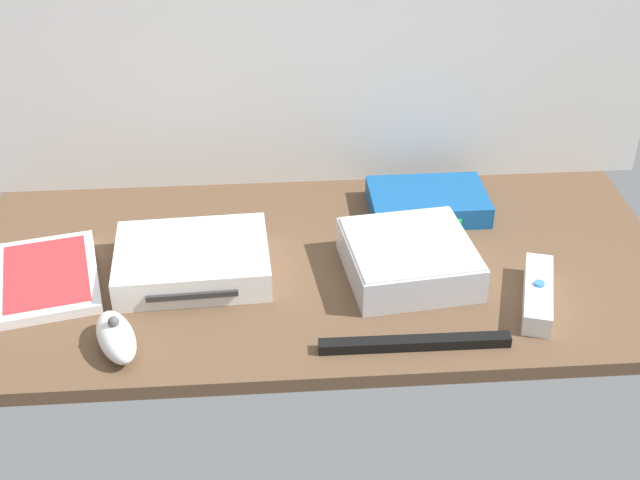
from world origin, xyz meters
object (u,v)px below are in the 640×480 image
object	(u,v)px
game_case	(47,277)
remote_wand	(538,294)
sensor_bar	(415,343)
mini_computer	(409,258)
remote_nunchuk	(116,337)
network_router	(428,202)
game_console	(193,261)

from	to	relation	value
game_case	remote_wand	size ratio (longest dim) A/B	1.41
game_case	sensor_bar	world-z (taller)	game_case
game_case	mini_computer	bearing A→B (deg)	-14.47
remote_wand	remote_nunchuk	xyz separation A→B (cm)	(-54.54, -5.57, 0.53)
mini_computer	remote_wand	world-z (taller)	mini_computer
mini_computer	network_router	bearing A→B (deg)	71.16
network_router	remote_nunchuk	xyz separation A→B (cm)	(-44.15, -30.07, 0.34)
remote_wand	sensor_bar	xyz separation A→B (cm)	(-17.73, -7.85, -0.81)
remote_nunchuk	sensor_bar	xyz separation A→B (cm)	(36.81, -2.28, -1.34)
game_console	game_case	distance (cm)	20.11
mini_computer	remote_nunchuk	xyz separation A→B (cm)	(-38.49, -13.50, -0.60)
game_case	sensor_bar	distance (cm)	51.40
sensor_bar	game_console	bearing A→B (deg)	147.97
mini_computer	remote_wand	xyz separation A→B (cm)	(16.04, -7.93, -1.13)
remote_wand	game_console	bearing A→B (deg)	-175.47
game_console	mini_computer	world-z (taller)	mini_computer
game_console	network_router	xyz separation A→B (cm)	(35.59, 14.36, -0.50)
remote_wand	game_case	bearing A→B (deg)	-171.39
mini_computer	network_router	distance (cm)	17.53
sensor_bar	remote_wand	bearing A→B (deg)	24.33
game_console	mini_computer	distance (cm)	30.02
game_case	network_router	xyz separation A→B (cm)	(55.65, 14.79, 0.94)
game_console	game_case	world-z (taller)	game_console
remote_nunchuk	mini_computer	bearing A→B (deg)	-1.41
game_console	sensor_bar	size ratio (longest dim) A/B	0.91
game_case	remote_wand	world-z (taller)	remote_wand
game_console	remote_nunchuk	world-z (taller)	remote_nunchuk
mini_computer	remote_nunchuk	distance (cm)	40.80
remote_nunchuk	sensor_bar	bearing A→B (deg)	-24.28
game_case	remote_wand	bearing A→B (deg)	-20.80
game_console	game_case	size ratio (longest dim) A/B	1.01
game_console	network_router	bearing A→B (deg)	19.23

